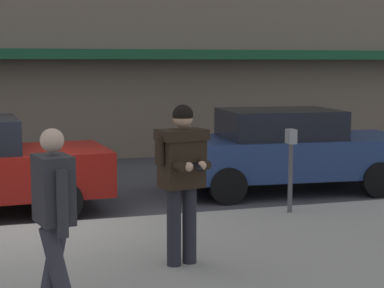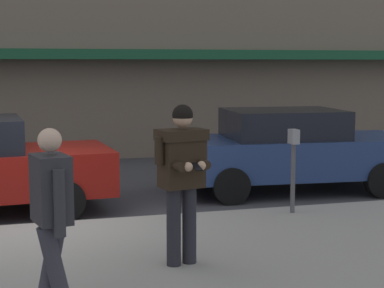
{
  "view_description": "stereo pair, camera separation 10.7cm",
  "coord_description": "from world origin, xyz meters",
  "px_view_note": "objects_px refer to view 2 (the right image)",
  "views": [
    {
      "loc": [
        -0.17,
        -9.31,
        2.4
      ],
      "look_at": [
        1.87,
        -2.48,
        1.49
      ],
      "focal_mm": 60.0,
      "sensor_mm": 36.0,
      "label": 1
    },
    {
      "loc": [
        -0.07,
        -9.34,
        2.4
      ],
      "look_at": [
        1.87,
        -2.48,
        1.49
      ],
      "focal_mm": 60.0,
      "sensor_mm": 36.0,
      "label": 2
    }
  ],
  "objects_px": {
    "parked_sedan_far": "(290,150)",
    "parking_meter": "(293,158)",
    "man_texting_on_phone": "(182,167)",
    "pedestrian_with_bag": "(51,210)"
  },
  "relations": [
    {
      "from": "man_texting_on_phone",
      "to": "parking_meter",
      "type": "distance_m",
      "value": 3.01
    },
    {
      "from": "parked_sedan_far",
      "to": "man_texting_on_phone",
      "type": "distance_m",
      "value": 5.21
    },
    {
      "from": "parked_sedan_far",
      "to": "pedestrian_with_bag",
      "type": "relative_size",
      "value": 2.72
    },
    {
      "from": "man_texting_on_phone",
      "to": "pedestrian_with_bag",
      "type": "height_order",
      "value": "man_texting_on_phone"
    },
    {
      "from": "parked_sedan_far",
      "to": "parking_meter",
      "type": "distance_m",
      "value": 2.32
    },
    {
      "from": "parked_sedan_far",
      "to": "man_texting_on_phone",
      "type": "height_order",
      "value": "man_texting_on_phone"
    },
    {
      "from": "pedestrian_with_bag",
      "to": "parking_meter",
      "type": "bearing_deg",
      "value": 39.47
    },
    {
      "from": "parking_meter",
      "to": "pedestrian_with_bag",
      "type": "bearing_deg",
      "value": -140.53
    },
    {
      "from": "parking_meter",
      "to": "man_texting_on_phone",
      "type": "bearing_deg",
      "value": -138.77
    },
    {
      "from": "pedestrian_with_bag",
      "to": "parking_meter",
      "type": "relative_size",
      "value": 1.34
    }
  ]
}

